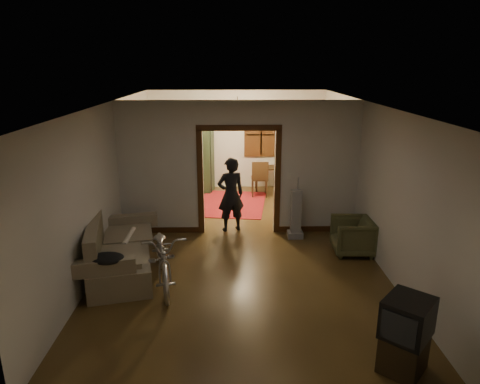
{
  "coord_description": "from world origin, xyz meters",
  "views": [
    {
      "loc": [
        -0.16,
        -7.94,
        3.5
      ],
      "look_at": [
        0.0,
        -0.3,
        1.2
      ],
      "focal_mm": 32.0,
      "sensor_mm": 36.0,
      "label": 1
    }
  ],
  "objects_px": {
    "sofa": "(119,245)",
    "armchair": "(353,236)",
    "person": "(231,195)",
    "locker": "(195,157)",
    "desk": "(271,179)",
    "bicycle": "(163,256)"
  },
  "relations": [
    {
      "from": "sofa",
      "to": "bicycle",
      "type": "xyz_separation_m",
      "value": [
        0.82,
        -0.46,
        0.0
      ]
    },
    {
      "from": "person",
      "to": "desk",
      "type": "distance_m",
      "value": 3.3
    },
    {
      "from": "sofa",
      "to": "armchair",
      "type": "xyz_separation_m",
      "value": [
        4.25,
        0.68,
        -0.15
      ]
    },
    {
      "from": "armchair",
      "to": "desk",
      "type": "distance_m",
      "value": 4.44
    },
    {
      "from": "armchair",
      "to": "locker",
      "type": "distance_m",
      "value": 5.46
    },
    {
      "from": "person",
      "to": "desk",
      "type": "bearing_deg",
      "value": -128.51
    },
    {
      "from": "sofa",
      "to": "person",
      "type": "relative_size",
      "value": 1.34
    },
    {
      "from": "armchair",
      "to": "locker",
      "type": "xyz_separation_m",
      "value": [
        -3.32,
        4.28,
        0.62
      ]
    },
    {
      "from": "armchair",
      "to": "locker",
      "type": "height_order",
      "value": "locker"
    },
    {
      "from": "bicycle",
      "to": "armchair",
      "type": "bearing_deg",
      "value": 5.54
    },
    {
      "from": "bicycle",
      "to": "desk",
      "type": "distance_m",
      "value": 5.87
    },
    {
      "from": "locker",
      "to": "desk",
      "type": "relative_size",
      "value": 2.11
    },
    {
      "from": "locker",
      "to": "person",
      "type": "bearing_deg",
      "value": -59.88
    },
    {
      "from": "locker",
      "to": "sofa",
      "type": "bearing_deg",
      "value": -88.52
    },
    {
      "from": "armchair",
      "to": "person",
      "type": "relative_size",
      "value": 0.47
    },
    {
      "from": "sofa",
      "to": "bicycle",
      "type": "height_order",
      "value": "same"
    },
    {
      "from": "person",
      "to": "desk",
      "type": "xyz_separation_m",
      "value": [
        1.14,
        3.06,
        -0.47
      ]
    },
    {
      "from": "desk",
      "to": "sofa",
      "type": "bearing_deg",
      "value": -136.6
    },
    {
      "from": "sofa",
      "to": "locker",
      "type": "distance_m",
      "value": 5.07
    },
    {
      "from": "person",
      "to": "sofa",
      "type": "bearing_deg",
      "value": 26.66
    },
    {
      "from": "person",
      "to": "locker",
      "type": "distance_m",
      "value": 3.22
    },
    {
      "from": "desk",
      "to": "armchair",
      "type": "bearing_deg",
      "value": -89.41
    }
  ]
}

